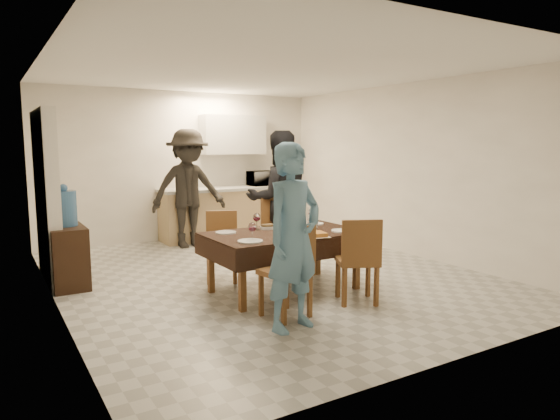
{
  "coord_description": "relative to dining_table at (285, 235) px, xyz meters",
  "views": [
    {
      "loc": [
        -3.1,
        -5.49,
        1.7
      ],
      "look_at": [
        0.02,
        -0.3,
        0.89
      ],
      "focal_mm": 32.0,
      "sensor_mm": 36.0,
      "label": 1
    }
  ],
  "objects": [
    {
      "name": "microwave",
      "position": [
        1.58,
        3.38,
        0.39
      ],
      "size": [
        0.49,
        0.33,
        0.27
      ],
      "primitive_type": "imported",
      "rotation": [
        0.0,
        0.0,
        3.14
      ],
      "color": "silver",
      "rests_on": "kitchen_worktop"
    },
    {
      "name": "kitchen_worktop",
      "position": [
        0.76,
        3.38,
        0.23
      ],
      "size": [
        2.24,
        0.64,
        0.05
      ],
      "primitive_type": "cube",
      "color": "#B8B7B2",
      "rests_on": "kitchen_base_cabinet"
    },
    {
      "name": "chair_far_left",
      "position": [
        -0.45,
        0.67,
        -0.13
      ],
      "size": [
        0.52,
        0.53,
        0.46
      ],
      "rotation": [
        0.0,
        0.0,
        2.7
      ],
      "color": "brown",
      "rests_on": "floor"
    },
    {
      "name": "wine_glass_a",
      "position": [
        -0.55,
        -0.25,
        0.13
      ],
      "size": [
        0.09,
        0.09,
        0.19
      ],
      "primitive_type": null,
      "color": "white",
      "rests_on": "dining_table"
    },
    {
      "name": "kitchen_base_cabinet",
      "position": [
        0.76,
        3.38,
        -0.23
      ],
      "size": [
        2.2,
        0.6,
        0.86
      ],
      "primitive_type": "cube",
      "color": "tan",
      "rests_on": "floor"
    },
    {
      "name": "chair_near_left",
      "position": [
        -0.45,
        -0.84,
        -0.09
      ],
      "size": [
        0.49,
        0.49,
        0.5
      ],
      "rotation": [
        0.0,
        0.0,
        0.18
      ],
      "color": "brown",
      "rests_on": "floor"
    },
    {
      "name": "ceiling",
      "position": [
        0.16,
        0.7,
        1.94
      ],
      "size": [
        5.0,
        6.0,
        0.02
      ],
      "primitive_type": "cube",
      "color": "white",
      "rests_on": "wall_back"
    },
    {
      "name": "wall_right",
      "position": [
        2.66,
        0.7,
        0.64
      ],
      "size": [
        0.02,
        6.0,
        2.6
      ],
      "primitive_type": "cube",
      "color": "white",
      "rests_on": "floor"
    },
    {
      "name": "wall_left",
      "position": [
        -2.34,
        0.7,
        0.64
      ],
      "size": [
        0.02,
        6.0,
        2.6
      ],
      "primitive_type": "cube",
      "color": "white",
      "rests_on": "floor"
    },
    {
      "name": "plate_far_right",
      "position": [
        0.6,
        0.3,
        0.04
      ],
      "size": [
        0.27,
        0.27,
        0.02
      ],
      "primitive_type": "cylinder",
      "color": "silver",
      "rests_on": "dining_table"
    },
    {
      "name": "floor",
      "position": [
        0.16,
        0.7,
        -0.66
      ],
      "size": [
        5.0,
        6.0,
        0.02
      ],
      "primitive_type": "cube",
      "color": "#B7B7B2",
      "rests_on": "ground"
    },
    {
      "name": "water_jug",
      "position": [
        -2.12,
        1.5,
        0.28
      ],
      "size": [
        0.28,
        0.28,
        0.42
      ],
      "primitive_type": "cylinder",
      "color": "teal",
      "rests_on": "console"
    },
    {
      "name": "console",
      "position": [
        -2.12,
        1.5,
        -0.29
      ],
      "size": [
        0.39,
        0.79,
        0.73
      ],
      "primitive_type": "cube",
      "color": "black",
      "rests_on": "floor"
    },
    {
      "name": "wine_bottle",
      "position": [
        -0.05,
        0.05,
        0.19
      ],
      "size": [
        0.08,
        0.08,
        0.32
      ],
      "primitive_type": null,
      "color": "black",
      "rests_on": "dining_table"
    },
    {
      "name": "dining_table",
      "position": [
        0.0,
        0.0,
        0.0
      ],
      "size": [
        1.78,
        1.06,
        0.69
      ],
      "rotation": [
        0.0,
        0.0,
        0.02
      ],
      "color": "black",
      "rests_on": "floor"
    },
    {
      "name": "upper_cabinet",
      "position": [
        1.06,
        3.52,
        1.19
      ],
      "size": [
        1.2,
        0.34,
        0.7
      ],
      "primitive_type": "cube",
      "color": "silver",
      "rests_on": "wall_back"
    },
    {
      "name": "stub_partition",
      "position": [
        -2.26,
        1.9,
        0.39
      ],
      "size": [
        0.15,
        1.4,
        2.1
      ],
      "primitive_type": "cube",
      "color": "silver",
      "rests_on": "floor"
    },
    {
      "name": "savoury_tart",
      "position": [
        0.1,
        -0.38,
        0.06
      ],
      "size": [
        0.42,
        0.35,
        0.05
      ],
      "primitive_type": "cube",
      "rotation": [
        0.0,
        0.0,
        -0.21
      ],
      "color": "#BE7D37",
      "rests_on": "dining_table"
    },
    {
      "name": "plate_near_right",
      "position": [
        0.6,
        -0.3,
        0.04
      ],
      "size": [
        0.26,
        0.26,
        0.01
      ],
      "primitive_type": "cylinder",
      "color": "silver",
      "rests_on": "dining_table"
    },
    {
      "name": "wine_glass_b",
      "position": [
        0.55,
        0.25,
        0.14
      ],
      "size": [
        0.09,
        0.09,
        0.21
      ],
      "primitive_type": null,
      "color": "white",
      "rests_on": "dining_table"
    },
    {
      "name": "wine_glass_c",
      "position": [
        -0.2,
        0.3,
        0.13
      ],
      "size": [
        0.09,
        0.09,
        0.2
      ],
      "primitive_type": null,
      "color": "white",
      "rests_on": "dining_table"
    },
    {
      "name": "chair_near_right",
      "position": [
        0.45,
        -0.84,
        -0.09
      ],
      "size": [
        0.56,
        0.58,
        0.5
      ],
      "rotation": [
        0.0,
        0.0,
        -0.46
      ],
      "color": "brown",
      "rests_on": "floor"
    },
    {
      "name": "plate_near_left",
      "position": [
        -0.6,
        -0.3,
        0.04
      ],
      "size": [
        0.26,
        0.26,
        0.02
      ],
      "primitive_type": "cylinder",
      "color": "silver",
      "rests_on": "dining_table"
    },
    {
      "name": "water_pitcher",
      "position": [
        0.35,
        -0.05,
        0.13
      ],
      "size": [
        0.12,
        0.12,
        0.19
      ],
      "primitive_type": "cylinder",
      "color": "white",
      "rests_on": "dining_table"
    },
    {
      "name": "person_near",
      "position": [
        -0.55,
        -1.05,
        0.2
      ],
      "size": [
        0.7,
        0.54,
        1.71
      ],
      "primitive_type": "imported",
      "rotation": [
        0.0,
        0.0,
        0.23
      ],
      "color": "#5684A6",
      "rests_on": "floor"
    },
    {
      "name": "mushroom_dish",
      "position": [
        -0.05,
        0.28,
        0.05
      ],
      "size": [
        0.2,
        0.2,
        0.04
      ],
      "primitive_type": "cylinder",
      "color": "silver",
      "rests_on": "dining_table"
    },
    {
      "name": "person_kitchen",
      "position": [
        -0.04,
        2.93,
        0.31
      ],
      "size": [
        1.25,
        0.72,
        1.93
      ],
      "primitive_type": "imported",
      "color": "black",
      "rests_on": "floor"
    },
    {
      "name": "chair_far_right",
      "position": [
        0.45,
        0.65,
        -0.03
      ],
      "size": [
        0.5,
        0.5,
        0.56
      ],
      "rotation": [
        0.0,
        0.0,
        3.06
      ],
      "color": "brown",
      "rests_on": "floor"
    },
    {
      "name": "salad_bowl",
      "position": [
        0.3,
        0.18,
        0.07
      ],
      "size": [
        0.18,
        0.18,
        0.07
      ],
      "primitive_type": "cylinder",
      "color": "silver",
      "rests_on": "dining_table"
    },
    {
      "name": "plate_far_left",
      "position": [
        -0.6,
        0.3,
        0.04
      ],
      "size": [
        0.24,
        0.24,
        0.01
      ],
      "primitive_type": "cylinder",
      "color": "silver",
      "rests_on": "dining_table"
    },
    {
      "name": "person_far",
      "position": [
        0.55,
        1.05,
        0.28
      ],
      "size": [
        1.06,
        0.92,
        1.87
      ],
      "primitive_type": "imported",
      "rotation": [
        0.0,
        0.0,
        2.88
      ],
      "color": "black",
      "rests_on": "floor"
    },
    {
      "name": "wall_front",
      "position": [
        0.16,
        -2.3,
        0.64
      ],
      "size": [
        5.0,
        0.02,
        2.6
      ],
      "primitive_type": "cube",
      "color": "white",
      "rests_on": "floor"
    },
    {
      "name": "wall_back",
      "position": [
        0.16,
        3.7,
        0.64
      ],
      "size": [
        5.0,
        0.02,
        2.6
      ],
      "primitive_type": "cube",
      "color": "white",
      "rests_on": "floor"
    }
  ]
}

